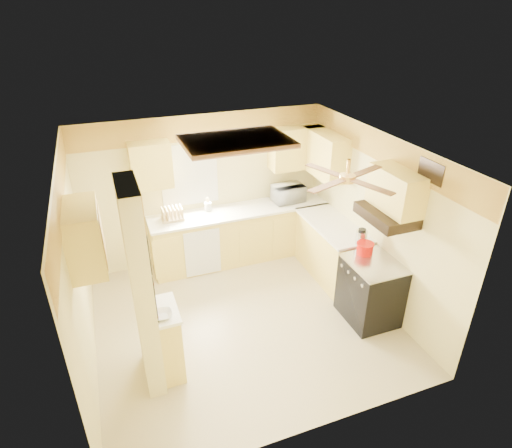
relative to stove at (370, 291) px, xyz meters
name	(u,v)px	position (x,y,z in m)	size (l,w,h in m)	color
floor	(244,320)	(-1.67, 0.55, -0.46)	(4.00, 4.00, 0.00)	tan
ceiling	(241,151)	(-1.67, 0.55, 2.04)	(4.00, 4.00, 0.00)	white
wall_back	(205,190)	(-1.67, 2.45, 0.79)	(4.00, 4.00, 0.00)	#E5D68C
wall_front	(311,342)	(-1.67, -1.35, 0.79)	(4.00, 4.00, 0.00)	#E5D68C
wall_left	(77,276)	(-3.67, 0.55, 0.79)	(3.80, 3.80, 0.00)	#E5D68C
wall_right	(375,219)	(0.33, 0.55, 0.79)	(3.80, 3.80, 0.00)	#E5D68C
wallpaper_border	(202,127)	(-1.67, 2.43, 1.84)	(4.00, 0.02, 0.40)	#FDCF4A
partition_column	(142,291)	(-3.02, 0.00, 0.79)	(0.20, 0.70, 2.50)	#E5D68C
partition_ledge	(169,342)	(-2.80, 0.00, -0.01)	(0.25, 0.55, 0.90)	#EED05E
ledge_top	(165,310)	(-2.80, 0.00, 0.46)	(0.28, 0.58, 0.04)	white
lower_cabinets_back	(241,235)	(-1.17, 2.15, -0.01)	(3.00, 0.60, 0.90)	#EED05E
lower_cabinets_right	(331,250)	(0.03, 1.15, -0.01)	(0.60, 1.40, 0.90)	#EED05E
countertop_back	(240,211)	(-1.17, 2.14, 0.46)	(3.04, 0.64, 0.04)	white
countertop_right	(333,225)	(0.02, 1.15, 0.46)	(0.64, 1.44, 0.04)	white
dishwasher_panel	(203,253)	(-1.92, 1.84, -0.03)	(0.58, 0.02, 0.80)	white
window	(189,175)	(-1.92, 2.44, 1.09)	(0.92, 0.02, 1.02)	white
upper_cab_back_left	(151,165)	(-2.52, 2.27, 1.39)	(0.60, 0.35, 0.70)	#EED05E
upper_cab_back_right	(296,148)	(-0.12, 2.27, 1.39)	(0.90, 0.35, 0.70)	#EED05E
upper_cab_right	(325,154)	(0.16, 1.80, 1.39)	(0.35, 1.00, 0.70)	#EED05E
upper_cab_left_wall	(84,237)	(-3.49, 0.30, 1.39)	(0.35, 0.75, 0.70)	#EED05E
upper_cab_over_stove	(396,190)	(0.16, 0.00, 1.49)	(0.35, 0.76, 0.52)	#EED05E
stove	(370,291)	(0.00, 0.00, 0.00)	(0.68, 0.77, 0.92)	black
range_hood	(386,215)	(0.07, 0.00, 1.16)	(0.50, 0.76, 0.14)	black
poster_menu	(145,241)	(-2.91, 0.00, 1.39)	(0.02, 0.42, 0.57)	black
poster_nashville	(153,292)	(-2.91, 0.00, 0.74)	(0.02, 0.42, 0.57)	black
ceiling_light_panel	(236,141)	(-1.57, 1.05, 2.00)	(1.35, 0.95, 0.06)	brown
ceiling_fan	(347,178)	(-0.67, -0.15, 1.83)	(1.15, 1.15, 0.26)	gold
vent_grate	(431,171)	(0.31, -0.35, 1.84)	(0.02, 0.40, 0.25)	black
microwave	(288,193)	(-0.28, 2.17, 0.63)	(0.53, 0.36, 0.29)	white
bowl	(162,315)	(-2.85, -0.13, 0.51)	(0.22, 0.22, 0.05)	white
dutch_oven	(365,248)	(0.01, 0.26, 0.54)	(0.24, 0.24, 0.16)	#C30C04
kettle	(361,237)	(0.07, 0.46, 0.59)	(0.16, 0.16, 0.25)	silver
dish_rack	(172,215)	(-2.29, 2.18, 0.55)	(0.35, 0.26, 0.20)	tan
utensil_crock	(208,206)	(-1.68, 2.29, 0.56)	(0.11, 0.11, 0.23)	white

